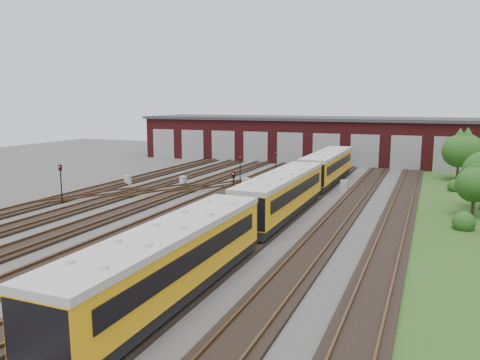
% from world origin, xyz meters
% --- Properties ---
extents(ground, '(120.00, 120.00, 0.00)m').
position_xyz_m(ground, '(0.00, 0.00, 0.00)').
color(ground, '#413E3C').
rests_on(ground, ground).
extents(track_network, '(30.40, 70.00, 0.33)m').
position_xyz_m(track_network, '(-0.17, 0.59, 0.11)').
color(track_network, black).
rests_on(track_network, ground).
extents(maintenance_shed, '(51.00, 12.50, 6.35)m').
position_xyz_m(maintenance_shed, '(-0.01, 39.97, 3.20)').
color(maintenance_shed, '#521416').
rests_on(maintenance_shed, ground).
extents(grass_verge, '(8.00, 55.00, 0.05)m').
position_xyz_m(grass_verge, '(19.00, 10.00, 0.03)').
color(grass_verge, '#264A18').
rests_on(grass_verge, ground).
extents(metro_train, '(2.62, 46.55, 3.01)m').
position_xyz_m(metro_train, '(6.00, 4.89, 1.87)').
color(metro_train, black).
rests_on(metro_train, ground).
extents(signal_mast_0, '(0.27, 0.25, 3.34)m').
position_xyz_m(signal_mast_0, '(-12.67, 2.50, 2.12)').
color(signal_mast_0, black).
rests_on(signal_mast_0, ground).
extents(signal_mast_1, '(0.26, 0.25, 3.03)m').
position_xyz_m(signal_mast_1, '(-2.21, 16.67, 1.93)').
color(signal_mast_1, black).
rests_on(signal_mast_1, ground).
extents(signal_mast_2, '(0.22, 0.21, 2.64)m').
position_xyz_m(signal_mast_2, '(-1.27, 25.79, 1.70)').
color(signal_mast_2, black).
rests_on(signal_mast_2, ground).
extents(signal_mast_3, '(0.27, 0.25, 3.28)m').
position_xyz_m(signal_mast_3, '(2.11, 4.87, 2.09)').
color(signal_mast_3, black).
rests_on(signal_mast_3, ground).
extents(relay_cabinet_0, '(0.60, 0.50, 0.99)m').
position_xyz_m(relay_cabinet_0, '(-13.09, 12.31, 0.49)').
color(relay_cabinet_0, '#B1B4B6').
rests_on(relay_cabinet_0, ground).
extents(relay_cabinet_1, '(0.72, 0.65, 1.01)m').
position_xyz_m(relay_cabinet_1, '(-7.38, 13.90, 0.51)').
color(relay_cabinet_1, '#B1B4B6').
rests_on(relay_cabinet_1, ground).
extents(relay_cabinet_2, '(0.70, 0.63, 1.01)m').
position_xyz_m(relay_cabinet_2, '(2.45, 8.09, 0.51)').
color(relay_cabinet_2, '#B1B4B6').
rests_on(relay_cabinet_2, ground).
extents(relay_cabinet_3, '(0.85, 0.79, 1.13)m').
position_xyz_m(relay_cabinet_3, '(-0.70, 14.60, 0.56)').
color(relay_cabinet_3, '#B1B4B6').
rests_on(relay_cabinet_3, ground).
extents(relay_cabinet_4, '(0.67, 0.57, 1.09)m').
position_xyz_m(relay_cabinet_4, '(8.41, 17.20, 0.55)').
color(relay_cabinet_4, '#B1B4B6').
rests_on(relay_cabinet_4, ground).
extents(tree_0, '(3.50, 3.50, 5.80)m').
position_xyz_m(tree_0, '(18.72, 27.73, 3.73)').
color(tree_0, '#2F2415').
rests_on(tree_0, ground).
extents(tree_1, '(3.54, 3.54, 5.86)m').
position_xyz_m(tree_1, '(19.48, 28.29, 3.77)').
color(tree_1, '#2F2415').
rests_on(tree_1, ground).
extents(tree_3, '(2.69, 2.69, 4.45)m').
position_xyz_m(tree_3, '(19.09, 10.40, 2.86)').
color(tree_3, '#2F2415').
rests_on(tree_3, ground).
extents(bush_0, '(1.50, 1.50, 1.50)m').
position_xyz_m(bush_0, '(18.31, 6.42, 0.75)').
color(bush_0, '#1F4814').
rests_on(bush_0, ground).
extents(bush_1, '(1.42, 1.42, 1.42)m').
position_xyz_m(bush_1, '(18.31, 21.20, 0.71)').
color(bush_1, '#1F4814').
rests_on(bush_1, ground).
extents(bush_2, '(1.24, 1.24, 1.24)m').
position_xyz_m(bush_2, '(19.38, 29.40, 0.62)').
color(bush_2, '#1F4814').
rests_on(bush_2, ground).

